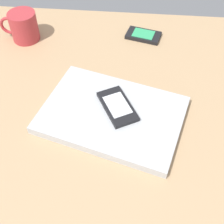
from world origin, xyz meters
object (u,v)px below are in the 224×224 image
at_px(cell_phone_on_laptop, 117,106).
at_px(cell_phone_on_desk, 143,35).
at_px(coffee_mug, 23,26).
at_px(laptop_closed, 112,115).

bearing_deg(cell_phone_on_laptop, cell_phone_on_desk, -99.84).
distance_m(cell_phone_on_laptop, cell_phone_on_desk, 0.31).
bearing_deg(coffee_mug, laptop_closed, 135.12).
bearing_deg(laptop_closed, cell_phone_on_laptop, -112.81).
distance_m(cell_phone_on_laptop, coffee_mug, 0.40).
bearing_deg(coffee_mug, cell_phone_on_laptop, 137.66).
bearing_deg(cell_phone_on_laptop, coffee_mug, -42.34).
xyz_separation_m(cell_phone_on_desk, coffee_mug, (0.34, 0.04, 0.04)).
bearing_deg(laptop_closed, cell_phone_on_desk, -85.51).
xyz_separation_m(laptop_closed, coffee_mug, (0.28, -0.28, 0.03)).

